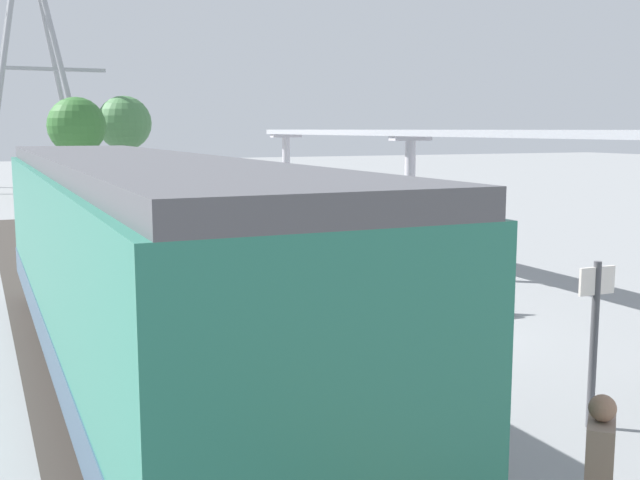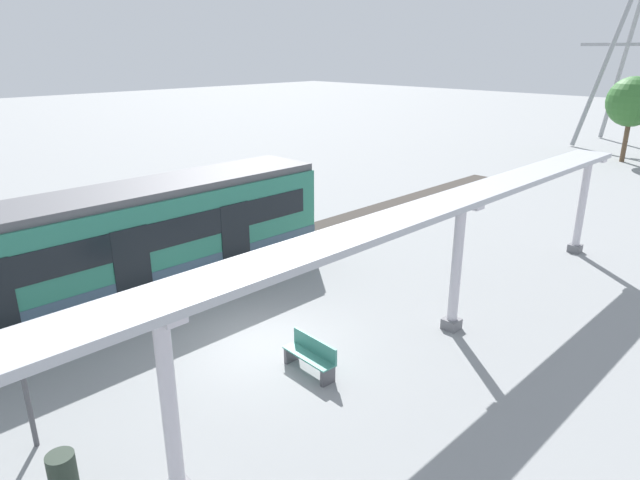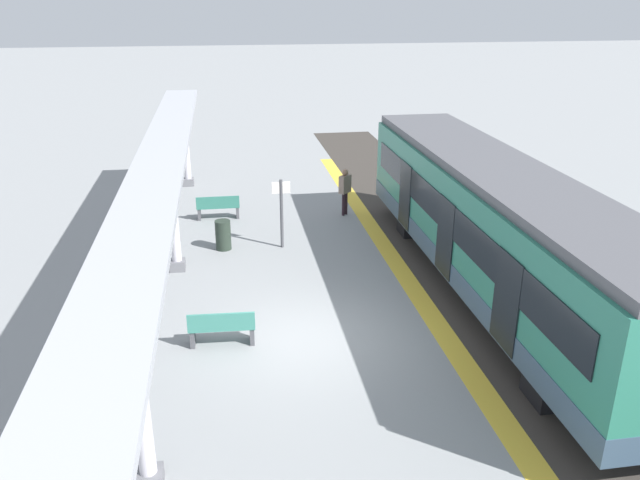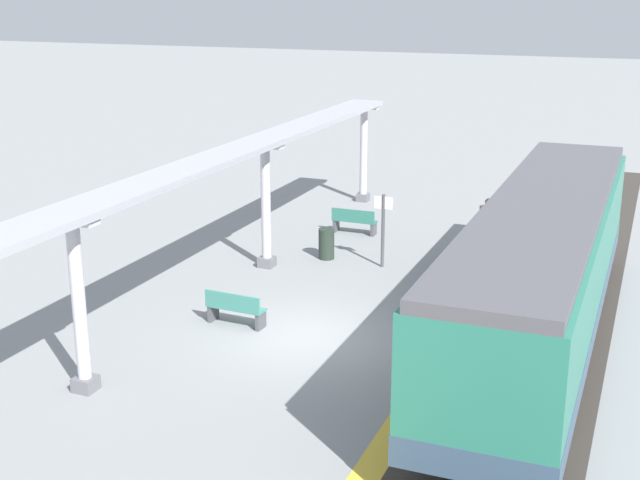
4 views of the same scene
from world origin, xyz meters
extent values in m
plane|color=gray|center=(0.00, 0.00, 0.00)|extent=(176.00, 176.00, 0.00)
cube|color=gold|center=(-3.28, 0.00, 0.00)|extent=(0.55, 33.06, 0.01)
cube|color=#38332D|center=(-5.15, 0.00, 0.00)|extent=(3.20, 45.06, 0.01)
cube|color=#297661|center=(-5.15, -1.53, 1.94)|extent=(2.60, 14.51, 2.60)
cube|color=#374E65|center=(-5.15, -1.53, 0.92)|extent=(2.63, 14.53, 0.55)
cube|color=#515156|center=(-5.15, -1.53, 3.36)|extent=(2.39, 14.51, 0.24)
cube|color=black|center=(-3.84, -1.53, 2.25)|extent=(0.03, 13.35, 0.84)
cube|color=black|center=(-3.83, -5.16, 1.69)|extent=(0.04, 1.10, 2.00)
cube|color=black|center=(-3.83, -1.53, 1.69)|extent=(0.04, 1.10, 2.00)
cube|color=black|center=(-3.83, 2.09, 1.69)|extent=(0.04, 1.10, 2.00)
cube|color=black|center=(-5.15, 3.11, 0.32)|extent=(2.21, 0.90, 0.64)
cube|color=black|center=(-5.15, -6.18, 0.32)|extent=(2.21, 0.90, 0.64)
cube|color=slate|center=(3.10, -13.07, 0.15)|extent=(0.44, 0.44, 0.30)
cylinder|color=silver|center=(3.10, -13.07, 1.93)|extent=(0.28, 0.28, 3.27)
cube|color=silver|center=(3.10, -13.07, 3.63)|extent=(1.10, 0.36, 0.12)
cube|color=slate|center=(3.10, -4.40, 0.15)|extent=(0.44, 0.44, 0.30)
cylinder|color=silver|center=(3.10, -4.40, 1.93)|extent=(0.28, 0.28, 3.27)
cube|color=silver|center=(3.10, -4.40, 3.63)|extent=(1.10, 0.36, 0.12)
cube|color=slate|center=(3.10, 4.28, 0.15)|extent=(0.44, 0.44, 0.30)
cylinder|color=silver|center=(3.10, 4.28, 1.93)|extent=(0.28, 0.28, 3.27)
cube|color=silver|center=(3.10, 4.28, 3.63)|extent=(1.10, 0.36, 0.12)
cube|color=#A8AAB2|center=(3.10, -0.05, 3.77)|extent=(1.20, 26.86, 0.16)
cube|color=#307363|center=(1.89, -8.74, 0.44)|extent=(1.50, 0.45, 0.04)
cube|color=#307363|center=(1.89, -8.55, 0.66)|extent=(1.50, 0.07, 0.40)
cube|color=#4C4C51|center=(2.56, -8.74, 0.21)|extent=(0.10, 0.40, 0.42)
cube|color=#4C4C51|center=(1.22, -8.74, 0.21)|extent=(0.10, 0.40, 0.42)
cube|color=#3A8173|center=(1.87, -0.06, 0.44)|extent=(1.52, 0.51, 0.04)
cube|color=#3A8173|center=(1.87, 0.13, 0.66)|extent=(1.50, 0.13, 0.40)
cube|color=#4C4C51|center=(2.53, -0.09, 0.21)|extent=(0.12, 0.40, 0.42)
cube|color=#4C4C51|center=(1.20, -0.03, 0.21)|extent=(0.12, 0.40, 0.42)
cylinder|color=#263228|center=(1.76, -5.80, 0.47)|extent=(0.48, 0.48, 0.94)
cylinder|color=#4C4C51|center=(-0.07, -5.68, 1.10)|extent=(0.10, 0.10, 2.20)
cube|color=silver|center=(-0.07, -5.68, 1.95)|extent=(0.56, 0.04, 0.36)
cylinder|color=black|center=(-2.54, -8.35, 0.42)|extent=(0.11, 0.11, 0.84)
cylinder|color=black|center=(-2.66, -8.47, 0.42)|extent=(0.11, 0.11, 0.84)
cube|color=gray|center=(-2.60, -8.41, 1.15)|extent=(0.50, 0.50, 0.63)
sphere|color=#8D6951|center=(-2.60, -8.41, 1.58)|extent=(0.23, 0.23, 0.23)
camera|label=1|loc=(-7.22, -13.00, 3.86)|focal=43.18mm
camera|label=2|loc=(10.21, -8.02, 7.43)|focal=30.87mm
camera|label=3|loc=(1.63, 12.67, 7.49)|focal=35.34mm
camera|label=4|loc=(-7.30, 17.25, 7.97)|focal=47.87mm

